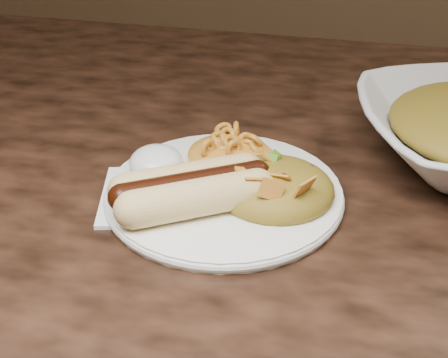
# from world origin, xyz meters

# --- Properties ---
(table) EXTENTS (1.60, 0.90, 0.75)m
(table) POSITION_xyz_m (0.00, 0.00, 0.66)
(table) COLOR #452819
(table) RESTS_ON floor
(plate) EXTENTS (0.27, 0.27, 0.01)m
(plate) POSITION_xyz_m (0.02, -0.02, 0.76)
(plate) COLOR white
(plate) RESTS_ON table
(hotdog) EXTENTS (0.12, 0.12, 0.03)m
(hotdog) POSITION_xyz_m (0.00, -0.06, 0.78)
(hotdog) COLOR #FED793
(hotdog) RESTS_ON plate
(mac_and_cheese) EXTENTS (0.10, 0.10, 0.03)m
(mac_and_cheese) POSITION_xyz_m (0.02, 0.03, 0.78)
(mac_and_cheese) COLOR gold
(mac_and_cheese) RESTS_ON plate
(sour_cream) EXTENTS (0.06, 0.06, 0.03)m
(sour_cream) POSITION_xyz_m (-0.05, -0.01, 0.78)
(sour_cream) COLOR white
(sour_cream) RESTS_ON plate
(taco_salad) EXTENTS (0.11, 0.10, 0.05)m
(taco_salad) POSITION_xyz_m (0.07, -0.02, 0.78)
(taco_salad) COLOR #A0360C
(taco_salad) RESTS_ON plate
(fork) EXTENTS (0.06, 0.15, 0.00)m
(fork) POSITION_xyz_m (-0.08, -0.05, 0.75)
(fork) COLOR white
(fork) RESTS_ON table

